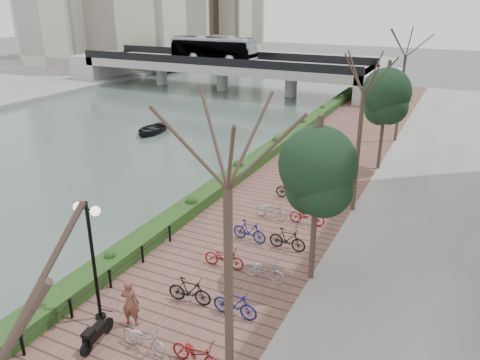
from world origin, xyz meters
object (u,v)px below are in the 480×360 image
Objects in this scene: lamppost at (90,235)px; motorcycle at (97,332)px; pedestrian at (130,303)px; boat at (151,129)px.

lamppost is 3.13× the size of motorcycle.
lamppost is at bearing 121.30° from motorcycle.
boat is (-14.51, 21.11, -0.93)m from pedestrian.
lamppost is 25.35m from boat.
lamppost is 3.05m from motorcycle.
pedestrian reaches higher than boat.
pedestrian reaches higher than motorcycle.
pedestrian is at bearing 10.09° from lamppost.
motorcycle is (0.81, -1.03, -2.75)m from lamppost.
pedestrian is (1.18, 0.21, -2.33)m from lamppost.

